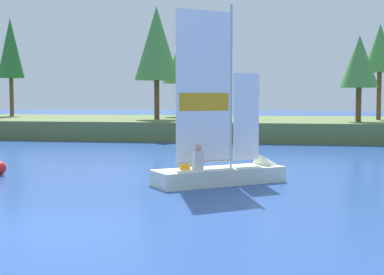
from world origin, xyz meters
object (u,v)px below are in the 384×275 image
object	(u,v)px
shoreline_tree_left	(10,49)
shoreline_tree_centre	(185,58)
sailboat	(236,167)
shoreline_tree_right	(380,49)
shoreline_tree_midright	(359,62)
shoreline_tree_midleft	(157,44)

from	to	relation	value
shoreline_tree_left	shoreline_tree_centre	distance (m)	13.54
shoreline_tree_left	sailboat	world-z (taller)	shoreline_tree_left
shoreline_tree_right	shoreline_tree_centre	bearing A→B (deg)	166.01
shoreline_tree_left	sailboat	xyz separation A→B (m)	(19.66, -23.26, -5.85)
shoreline_tree_left	sailboat	bearing A→B (deg)	-49.80
shoreline_tree_left	shoreline_tree_centre	xyz separation A→B (m)	(13.50, 0.71, -0.81)
shoreline_tree_left	shoreline_tree_centre	size ratio (longest dim) A/B	1.19
shoreline_tree_centre	shoreline_tree_midright	xyz separation A→B (m)	(11.72, -6.54, -0.83)
sailboat	shoreline_tree_right	bearing A→B (deg)	33.50
shoreline_tree_midleft	sailboat	bearing A→B (deg)	-69.46
shoreline_tree_midleft	shoreline_tree_midright	size ratio (longest dim) A/B	1.44
shoreline_tree_midleft	shoreline_tree_right	xyz separation A→B (m)	(14.26, 1.73, -0.40)
shoreline_tree_midleft	shoreline_tree_midright	distance (m)	12.81
shoreline_tree_centre	shoreline_tree_right	bearing A→B (deg)	-13.99
shoreline_tree_midleft	sailboat	xyz separation A→B (m)	(7.09, -18.91, -5.63)
shoreline_tree_midright	shoreline_tree_right	xyz separation A→B (m)	(1.62, 3.21, 1.01)
shoreline_tree_midleft	shoreline_tree_centre	bearing A→B (deg)	79.61
sailboat	shoreline_tree_centre	bearing A→B (deg)	67.07
shoreline_tree_midright	shoreline_tree_left	bearing A→B (deg)	167.00
shoreline_tree_midleft	shoreline_tree_centre	xyz separation A→B (m)	(0.93, 5.06, -0.58)
shoreline_tree_left	shoreline_tree_right	bearing A→B (deg)	-5.55
shoreline_tree_left	shoreline_tree_midleft	world-z (taller)	shoreline_tree_left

